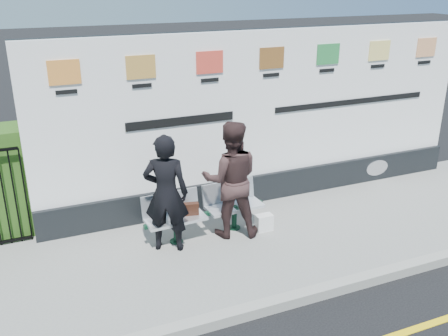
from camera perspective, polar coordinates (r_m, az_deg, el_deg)
name	(u,v)px	position (r m, az deg, el deg)	size (l,w,h in m)	color
pavement	(276,238)	(8.00, 5.96, -7.99)	(14.00, 3.00, 0.12)	gray
kerb	(330,289)	(6.93, 12.07, -13.38)	(14.00, 0.18, 0.14)	gray
billboard	(267,129)	(8.79, 4.95, 4.41)	(8.00, 0.30, 3.00)	black
bench	(206,223)	(7.85, -2.08, -6.31)	(1.91, 0.51, 0.41)	silver
woman_left	(166,194)	(7.23, -6.64, -2.92)	(0.65, 0.43, 1.78)	black
woman_right	(231,179)	(7.59, 0.78, -1.32)	(0.90, 0.70, 1.84)	#362322
handbag_brown	(191,209)	(7.63, -3.83, -4.69)	(0.24, 0.10, 0.19)	black
carrier_bag_white	(264,223)	(8.04, 4.59, -6.23)	(0.27, 0.16, 0.27)	silver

